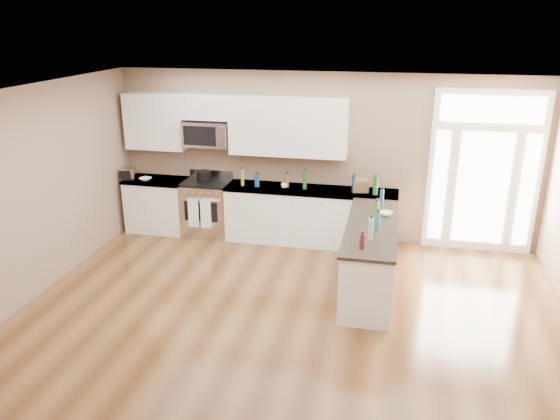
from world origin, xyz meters
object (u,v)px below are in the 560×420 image
Objects in this scene: peninsula_cabinet at (370,259)px; stockpot at (204,176)px; toaster_oven at (128,174)px; kitchen_range at (207,208)px.

peninsula_cabinet is 9.31× the size of stockpot.
stockpot is 1.35m from toaster_oven.
kitchen_range is at bearing -39.98° from stockpot.
stockpot is (-2.94, 1.49, 0.61)m from peninsula_cabinet.
peninsula_cabinet is at bearing -32.77° from toaster_oven.
toaster_oven reaches higher than kitchen_range.
toaster_oven reaches higher than stockpot.
toaster_oven is (-1.39, -0.12, 0.56)m from kitchen_range.
peninsula_cabinet is 3.35m from stockpot.
toaster_oven is (-4.28, 1.33, 0.61)m from peninsula_cabinet.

